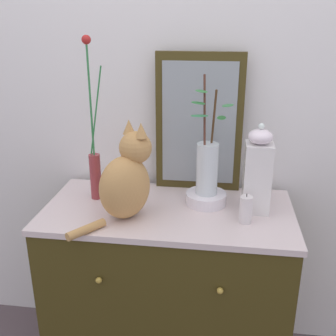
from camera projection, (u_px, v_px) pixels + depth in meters
wall_back at (178, 85)px, 1.82m from camera, size 4.40×0.08×2.60m
sideboard at (168, 292)px, 1.82m from camera, size 1.03×0.54×0.84m
mirror_leaning at (199, 124)px, 1.77m from camera, size 0.38×0.03×0.61m
cat_sitting at (126, 179)px, 1.56m from camera, size 0.30×0.36×0.38m
vase_slim_green at (95, 161)px, 1.71m from camera, size 0.08×0.05×0.68m
bowl_porcelain at (206, 198)px, 1.71m from camera, size 0.17×0.17×0.05m
vase_glass_clear at (207, 165)px, 1.66m from camera, size 0.19×0.11×0.49m
jar_lidded_porcelain at (258, 172)px, 1.60m from camera, size 0.11×0.11×0.37m
candle_pillar at (246, 210)px, 1.54m from camera, size 0.05×0.05×0.12m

